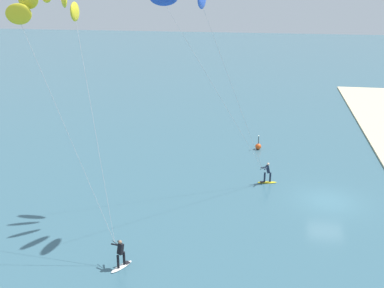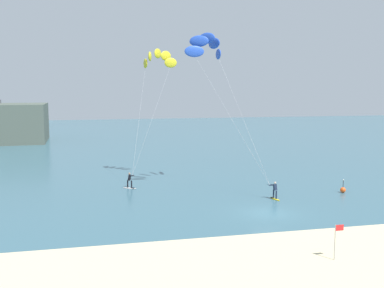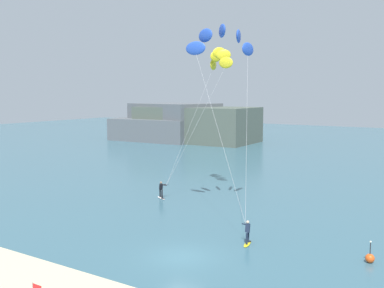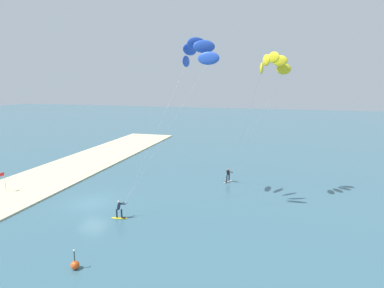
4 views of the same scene
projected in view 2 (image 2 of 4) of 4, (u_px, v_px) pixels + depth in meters
The scene contains 6 objects.
ground_plane at pixel (268, 213), 37.79m from camera, with size 240.00×240.00×0.00m, color #386070.
sand_strip at pixel (331, 256), 27.96m from camera, with size 80.00×9.74×0.16m, color beige.
kitesurfer_nearshore at pixel (209, 51), 45.08m from camera, with size 8.14×8.95×15.96m.
kitesurfer_mid_water at pixel (157, 64), 50.75m from camera, with size 6.59×7.07×14.89m.
marker_buoy at pixel (343, 190), 45.24m from camera, with size 0.56×0.56×1.38m.
beach_flag at pixel (337, 235), 26.96m from camera, with size 0.57×0.05×2.20m.
Camera 2 is at (-14.43, -34.44, 10.43)m, focal length 42.16 mm.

